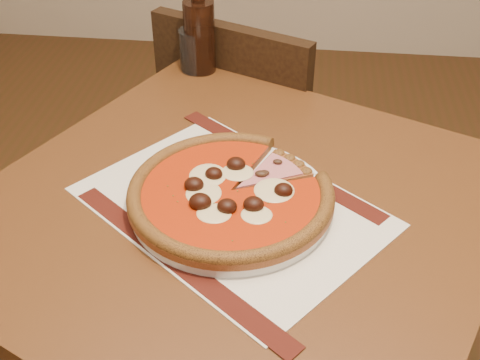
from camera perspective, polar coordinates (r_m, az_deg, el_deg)
name	(u,v)px	position (r m, az deg, el deg)	size (l,w,h in m)	color
table	(239,247)	(1.05, -0.13, -6.42)	(1.06, 1.06, 0.75)	brown
chair_far	(250,143)	(1.60, 0.98, 3.49)	(0.53, 0.53, 0.85)	black
placemat	(231,207)	(0.97, -0.87, -2.53)	(0.46, 0.33, 0.00)	silver
plate	(231,202)	(0.96, -0.87, -2.07)	(0.32, 0.32, 0.02)	white
pizza	(231,192)	(0.95, -0.90, -1.15)	(0.33, 0.33, 0.04)	#A25727
ham_slice	(277,171)	(1.00, 3.51, 0.83)	(0.12, 0.12, 0.02)	#A25727
water_glass	(197,50)	(1.37, -4.14, 12.20)	(0.08, 0.08, 0.09)	white
bottle	(199,33)	(1.35, -3.87, 13.75)	(0.07, 0.07, 0.23)	black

